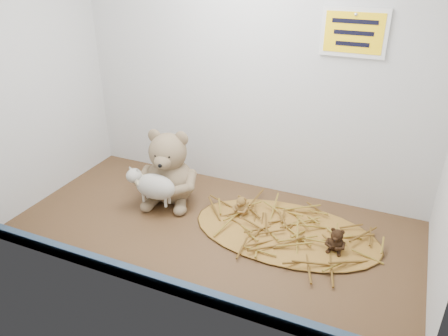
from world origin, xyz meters
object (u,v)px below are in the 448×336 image
at_px(toy_lamb, 155,187).
at_px(main_teddy, 169,166).
at_px(mini_teddy_tan, 242,205).
at_px(mini_teddy_brown, 337,239).

bearing_deg(toy_lamb, main_teddy, 90.00).
relative_size(mini_teddy_tan, mini_teddy_brown, 0.92).
bearing_deg(mini_teddy_brown, main_teddy, 176.68).
relative_size(main_teddy, mini_teddy_tan, 3.92).
xyz_separation_m(toy_lamb, mini_teddy_brown, (0.56, 0.02, -0.05)).
bearing_deg(toy_lamb, mini_teddy_tan, 19.01).
height_order(main_teddy, mini_teddy_tan, main_teddy).
xyz_separation_m(main_teddy, toy_lamb, (0.00, -0.09, -0.03)).
height_order(main_teddy, mini_teddy_brown, main_teddy).
height_order(toy_lamb, mini_teddy_tan, toy_lamb).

